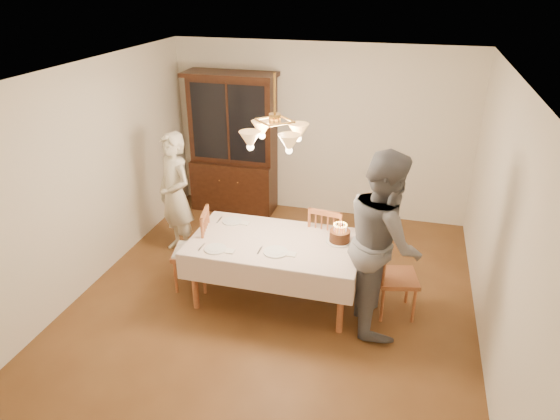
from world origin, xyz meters
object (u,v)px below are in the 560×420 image
(dining_table, at_px, (275,247))
(china_hutch, at_px, (233,146))
(chair_far_side, at_px, (328,246))
(elderly_woman, at_px, (175,195))
(birthday_cake, at_px, (340,237))

(dining_table, relative_size, china_hutch, 0.88)
(china_hutch, height_order, chair_far_side, china_hutch)
(china_hutch, distance_m, chair_far_side, 2.53)
(dining_table, height_order, elderly_woman, elderly_woman)
(china_hutch, bearing_deg, dining_table, -59.98)
(elderly_woman, bearing_deg, chair_far_side, 29.56)
(dining_table, distance_m, chair_far_side, 0.81)
(dining_table, bearing_deg, birthday_cake, 13.78)
(dining_table, xyz_separation_m, elderly_woman, (-1.55, 0.71, 0.15))
(china_hutch, bearing_deg, birthday_cake, -46.26)
(chair_far_side, relative_size, elderly_woman, 0.60)
(china_hutch, relative_size, elderly_woman, 1.29)
(chair_far_side, relative_size, birthday_cake, 3.33)
(dining_table, bearing_deg, chair_far_side, 49.66)
(dining_table, relative_size, chair_far_side, 1.90)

